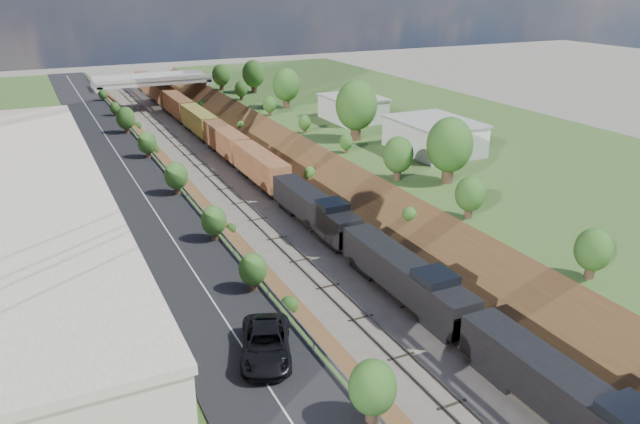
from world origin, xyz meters
TOP-DOWN VIEW (x-y plane):
  - platform_right at (33.00, 60.00)m, footprint 44.00×180.00m
  - embankment_left at (-11.00, 60.00)m, footprint 10.00×180.00m
  - embankment_right at (11.00, 60.00)m, footprint 10.00×180.00m
  - rail_left_track at (-2.60, 60.00)m, footprint 1.58×180.00m
  - rail_right_track at (2.60, 60.00)m, footprint 1.58×180.00m
  - road at (-15.50, 60.00)m, footprint 8.00×180.00m
  - guardrail at (-11.40, 59.80)m, footprint 0.10×171.00m
  - commercial_building at (-28.00, 38.00)m, footprint 14.30×62.30m
  - overpass at (0.00, 122.00)m, footprint 24.50×8.30m
  - white_building_near at (23.50, 52.00)m, footprint 9.00×12.00m
  - white_building_far at (23.00, 74.00)m, footprint 8.00×10.00m
  - tree_right_large at (17.00, 40.00)m, footprint 5.25×5.25m
  - tree_left_crest at (-11.80, 20.00)m, footprint 2.45×2.45m
  - freight_train at (2.60, 77.81)m, footprint 3.01×153.25m
  - suv at (-14.50, 15.90)m, footprint 5.15×7.23m

SIDE VIEW (x-z plane):
  - embankment_left at x=-11.00m, z-range -5.00..5.00m
  - embankment_right at x=11.00m, z-range -5.00..5.00m
  - rail_left_track at x=-2.60m, z-range 0.00..0.18m
  - rail_right_track at x=2.60m, z-range 0.00..0.18m
  - platform_right at x=33.00m, z-range 0.00..5.00m
  - freight_train at x=2.60m, z-range 0.31..4.86m
  - overpass at x=0.00m, z-range 1.22..8.62m
  - road at x=-15.50m, z-range 5.00..5.10m
  - guardrail at x=-11.40m, z-range 5.20..5.90m
  - suv at x=-14.50m, z-range 5.10..6.93m
  - white_building_far at x=23.00m, z-range 5.00..8.60m
  - white_building_near at x=23.50m, z-range 5.00..9.00m
  - tree_left_crest at x=-11.80m, z-range 5.26..8.82m
  - commercial_building at x=-28.00m, z-range 5.01..12.01m
  - tree_right_large at x=17.00m, z-range 5.58..13.19m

